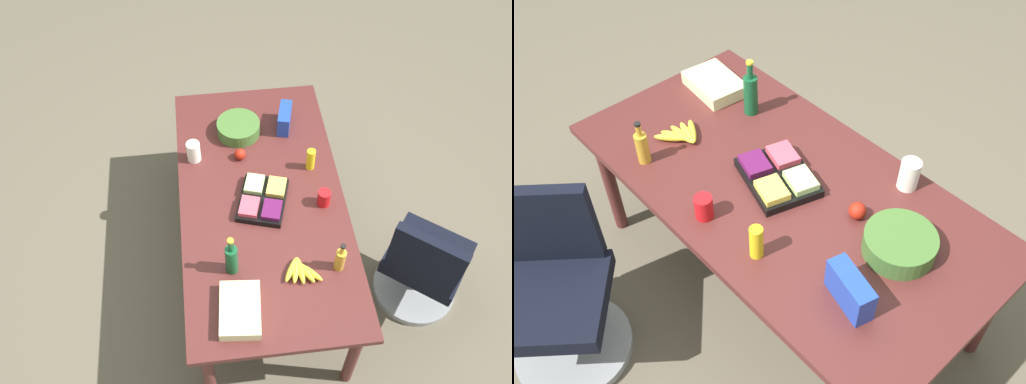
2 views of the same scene
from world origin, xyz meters
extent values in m
plane|color=brown|center=(0.00, 0.00, 0.00)|extent=(10.00, 10.00, 0.00)
cube|color=#50211F|center=(0.00, 0.00, 0.73)|extent=(2.02, 1.03, 0.04)
cylinder|color=#50211F|center=(-0.92, -0.43, 0.35)|extent=(0.07, 0.07, 0.71)
cylinder|color=#50211F|center=(0.92, -0.43, 0.35)|extent=(0.07, 0.07, 0.71)
cylinder|color=#50211F|center=(-0.92, 0.43, 0.35)|extent=(0.07, 0.07, 0.71)
cylinder|color=#50211F|center=(0.92, 0.43, 0.35)|extent=(0.07, 0.07, 0.71)
cylinder|color=gray|center=(0.37, 1.03, 0.03)|extent=(0.56, 0.56, 0.05)
cylinder|color=gray|center=(0.37, 1.03, 0.25)|extent=(0.06, 0.06, 0.39)
cube|color=black|center=(0.37, 1.03, 0.44)|extent=(0.68, 0.68, 0.09)
cube|color=black|center=(0.54, 0.89, 0.70)|extent=(0.32, 0.37, 0.43)
cube|color=black|center=(0.03, 0.00, 0.77)|extent=(0.43, 0.37, 0.04)
cube|color=#B3DF86|center=(-0.07, -0.04, 0.81)|extent=(0.17, 0.15, 0.03)
cube|color=#E0495D|center=(0.10, -0.09, 0.81)|extent=(0.17, 0.15, 0.03)
cube|color=#F9D050|center=(-0.03, 0.09, 0.81)|extent=(0.17, 0.15, 0.03)
cube|color=#571548|center=(0.14, 0.04, 0.81)|extent=(0.17, 0.15, 0.03)
cylinder|color=#40672C|center=(-0.59, -0.09, 0.80)|extent=(0.37, 0.37, 0.09)
cylinder|color=yellow|center=(-0.22, 0.34, 0.83)|extent=(0.07, 0.07, 0.16)
ellipsoid|color=yellow|center=(0.54, 0.10, 0.77)|extent=(0.17, 0.12, 0.04)
ellipsoid|color=yellow|center=(0.55, 0.12, 0.77)|extent=(0.17, 0.08, 0.04)
ellipsoid|color=gold|center=(0.56, 0.15, 0.77)|extent=(0.17, 0.04, 0.04)
ellipsoid|color=yellow|center=(0.57, 0.17, 0.77)|extent=(0.17, 0.11, 0.04)
ellipsoid|color=yellow|center=(0.57, 0.20, 0.77)|extent=(0.15, 0.14, 0.04)
sphere|color=#AC1F11|center=(-0.35, -0.10, 0.79)|extent=(0.09, 0.09, 0.08)
cube|color=#1F3FAE|center=(-0.61, 0.24, 0.82)|extent=(0.23, 0.13, 0.15)
cylinder|color=#134E2B|center=(0.49, -0.23, 0.85)|extent=(0.08, 0.08, 0.21)
cylinder|color=#134E2B|center=(0.49, -0.23, 1.00)|extent=(0.04, 0.04, 0.08)
cylinder|color=gold|center=(0.49, -0.23, 1.05)|extent=(0.04, 0.04, 0.01)
cylinder|color=red|center=(0.09, 0.37, 0.80)|extent=(0.10, 0.10, 0.11)
cylinder|color=white|center=(-0.38, -0.40, 0.82)|extent=(0.11, 0.11, 0.15)
cylinder|color=gold|center=(0.55, 0.37, 0.83)|extent=(0.08, 0.08, 0.15)
cylinder|color=gold|center=(0.55, 0.37, 0.93)|extent=(0.03, 0.03, 0.06)
cylinder|color=black|center=(0.55, 0.37, 0.97)|extent=(0.04, 0.04, 0.01)
cube|color=beige|center=(0.76, -0.22, 0.78)|extent=(0.34, 0.25, 0.07)
camera|label=1|loc=(2.07, -0.29, 3.48)|focal=38.40mm
camera|label=2|loc=(-1.28, 1.23, 2.58)|focal=39.78mm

